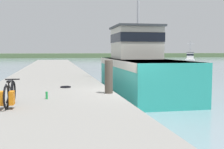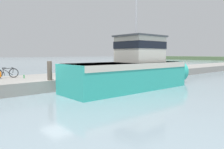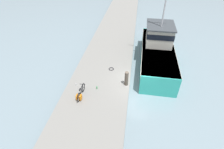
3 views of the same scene
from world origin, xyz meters
The scene contains 8 objects.
ground_plane centered at (0.00, 0.00, 0.00)m, with size 320.00×320.00×0.00m, color gray.
dock_pier centered at (-3.26, 0.00, 0.40)m, with size 5.25×80.00×0.80m, color gray.
fishing_boat_main centered at (1.89, 4.90, 1.48)m, with size 3.42×11.59×9.05m.
bicycle_touring centered at (-4.32, -2.40, 1.15)m, with size 0.46×1.81×0.77m.
mooring_post centered at (-0.93, -0.40, 1.44)m, with size 0.32×0.32×1.29m, color #51473D.
hose_coil centered at (-2.52, 1.65, 0.82)m, with size 0.48×0.48×0.06m, color black.
water_bottle_on_curb centered at (-3.27, -1.29, 0.93)m, with size 0.08×0.08×0.26m, color green.
water_bottle_by_bike centered at (-5.08, -1.14, 0.92)m, with size 0.06×0.06×0.24m, color silver.
Camera 2 is at (12.84, -6.99, 2.57)m, focal length 35.00 mm.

